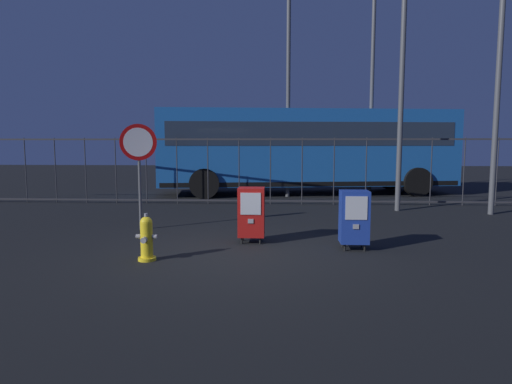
{
  "coord_description": "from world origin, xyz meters",
  "views": [
    {
      "loc": [
        0.75,
        -7.24,
        1.82
      ],
      "look_at": [
        0.3,
        1.2,
        0.9
      ],
      "focal_mm": 31.23,
      "sensor_mm": 36.0,
      "label": 1
    }
  ],
  "objects_px": {
    "street_light_near_left": "(288,57)",
    "street_light_near_right": "(373,64)",
    "street_light_far_left": "(500,58)",
    "newspaper_box_primary": "(354,217)",
    "street_light_far_right": "(402,61)",
    "newspaper_box_secondary": "(251,212)",
    "fire_hydrant": "(147,238)",
    "bus_near": "(306,147)",
    "stop_sign": "(139,154)"
  },
  "relations": [
    {
      "from": "street_light_far_left",
      "to": "newspaper_box_secondary",
      "type": "bearing_deg",
      "value": -148.77
    },
    {
      "from": "street_light_near_left",
      "to": "street_light_far_right",
      "type": "xyz_separation_m",
      "value": [
        2.94,
        -3.07,
        -0.71
      ]
    },
    {
      "from": "bus_near",
      "to": "street_light_near_right",
      "type": "xyz_separation_m",
      "value": [
        2.31,
        0.01,
        2.92
      ]
    },
    {
      "from": "newspaper_box_primary",
      "to": "street_light_near_right",
      "type": "bearing_deg",
      "value": 77.17
    },
    {
      "from": "bus_near",
      "to": "street_light_near_left",
      "type": "height_order",
      "value": "street_light_near_left"
    },
    {
      "from": "fire_hydrant",
      "to": "newspaper_box_primary",
      "type": "distance_m",
      "value": 3.48
    },
    {
      "from": "street_light_far_left",
      "to": "newspaper_box_primary",
      "type": "bearing_deg",
      "value": -135.81
    },
    {
      "from": "newspaper_box_primary",
      "to": "street_light_near_left",
      "type": "xyz_separation_m",
      "value": [
        -1.01,
        7.65,
        4.13
      ]
    },
    {
      "from": "bus_near",
      "to": "street_light_far_left",
      "type": "xyz_separation_m",
      "value": [
        4.51,
        -4.65,
        2.24
      ]
    },
    {
      "from": "bus_near",
      "to": "fire_hydrant",
      "type": "bearing_deg",
      "value": -115.53
    },
    {
      "from": "street_light_near_left",
      "to": "street_light_far_left",
      "type": "bearing_deg",
      "value": -34.61
    },
    {
      "from": "newspaper_box_secondary",
      "to": "street_light_near_left",
      "type": "distance_m",
      "value": 8.35
    },
    {
      "from": "street_light_near_right",
      "to": "street_light_far_left",
      "type": "relative_size",
      "value": 1.2
    },
    {
      "from": "fire_hydrant",
      "to": "street_light_near_right",
      "type": "relative_size",
      "value": 0.09
    },
    {
      "from": "newspaper_box_secondary",
      "to": "street_light_near_right",
      "type": "distance_m",
      "value": 9.98
    },
    {
      "from": "street_light_near_right",
      "to": "newspaper_box_secondary",
      "type": "bearing_deg",
      "value": -114.54
    },
    {
      "from": "newspaper_box_secondary",
      "to": "newspaper_box_primary",
      "type": "bearing_deg",
      "value": -13.73
    },
    {
      "from": "bus_near",
      "to": "newspaper_box_secondary",
      "type": "bearing_deg",
      "value": -108.2
    },
    {
      "from": "newspaper_box_secondary",
      "to": "street_light_far_right",
      "type": "distance_m",
      "value": 6.54
    },
    {
      "from": "street_light_near_left",
      "to": "stop_sign",
      "type": "bearing_deg",
      "value": -117.81
    },
    {
      "from": "bus_near",
      "to": "street_light_far_left",
      "type": "distance_m",
      "value": 6.86
    },
    {
      "from": "bus_near",
      "to": "street_light_near_left",
      "type": "xyz_separation_m",
      "value": [
        -0.69,
        -1.07,
        2.99
      ]
    },
    {
      "from": "stop_sign",
      "to": "street_light_far_left",
      "type": "bearing_deg",
      "value": 16.65
    },
    {
      "from": "street_light_near_left",
      "to": "street_light_near_right",
      "type": "bearing_deg",
      "value": 19.85
    },
    {
      "from": "stop_sign",
      "to": "street_light_far_left",
      "type": "xyz_separation_m",
      "value": [
        8.41,
        2.52,
        2.34
      ]
    },
    {
      "from": "street_light_near_right",
      "to": "bus_near",
      "type": "bearing_deg",
      "value": -179.67
    },
    {
      "from": "street_light_near_left",
      "to": "street_light_far_left",
      "type": "distance_m",
      "value": 6.36
    },
    {
      "from": "street_light_far_left",
      "to": "street_light_far_right",
      "type": "height_order",
      "value": "street_light_far_right"
    },
    {
      "from": "street_light_near_left",
      "to": "street_light_far_left",
      "type": "relative_size",
      "value": 1.22
    },
    {
      "from": "stop_sign",
      "to": "street_light_near_right",
      "type": "distance_m",
      "value": 9.97
    },
    {
      "from": "fire_hydrant",
      "to": "newspaper_box_secondary",
      "type": "xyz_separation_m",
      "value": [
        1.55,
        1.36,
        0.22
      ]
    },
    {
      "from": "street_light_near_left",
      "to": "fire_hydrant",
      "type": "bearing_deg",
      "value": -105.27
    },
    {
      "from": "newspaper_box_primary",
      "to": "stop_sign",
      "type": "relative_size",
      "value": 0.46
    },
    {
      "from": "newspaper_box_primary",
      "to": "street_light_near_right",
      "type": "xyz_separation_m",
      "value": [
        1.99,
        8.73,
        4.06
      ]
    },
    {
      "from": "street_light_far_left",
      "to": "bus_near",
      "type": "bearing_deg",
      "value": 134.09
    },
    {
      "from": "fire_hydrant",
      "to": "stop_sign",
      "type": "distance_m",
      "value": 2.9
    },
    {
      "from": "newspaper_box_secondary",
      "to": "bus_near",
      "type": "distance_m",
      "value": 8.49
    },
    {
      "from": "newspaper_box_primary",
      "to": "fire_hydrant",
      "type": "bearing_deg",
      "value": -164.66
    },
    {
      "from": "fire_hydrant",
      "to": "bus_near",
      "type": "xyz_separation_m",
      "value": [
        3.03,
        9.64,
        1.36
      ]
    },
    {
      "from": "newspaper_box_secondary",
      "to": "street_light_far_right",
      "type": "xyz_separation_m",
      "value": [
        3.73,
        4.14,
        3.42
      ]
    },
    {
      "from": "fire_hydrant",
      "to": "street_light_near_right",
      "type": "height_order",
      "value": "street_light_near_right"
    },
    {
      "from": "fire_hydrant",
      "to": "stop_sign",
      "type": "xyz_separation_m",
      "value": [
        -0.88,
        2.47,
        1.25
      ]
    },
    {
      "from": "street_light_near_right",
      "to": "street_light_far_right",
      "type": "height_order",
      "value": "street_light_near_right"
    },
    {
      "from": "newspaper_box_primary",
      "to": "stop_sign",
      "type": "xyz_separation_m",
      "value": [
        -4.23,
        1.55,
        1.03
      ]
    },
    {
      "from": "fire_hydrant",
      "to": "newspaper_box_primary",
      "type": "xyz_separation_m",
      "value": [
        3.35,
        0.92,
        0.22
      ]
    },
    {
      "from": "newspaper_box_primary",
      "to": "street_light_far_right",
      "type": "relative_size",
      "value": 0.15
    },
    {
      "from": "street_light_near_left",
      "to": "street_light_near_right",
      "type": "distance_m",
      "value": 3.19
    },
    {
      "from": "fire_hydrant",
      "to": "bus_near",
      "type": "bearing_deg",
      "value": 72.58
    },
    {
      "from": "newspaper_box_secondary",
      "to": "stop_sign",
      "type": "xyz_separation_m",
      "value": [
        -2.43,
        1.11,
        1.03
      ]
    },
    {
      "from": "street_light_far_left",
      "to": "street_light_near_right",
      "type": "bearing_deg",
      "value": 115.18
    }
  ]
}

